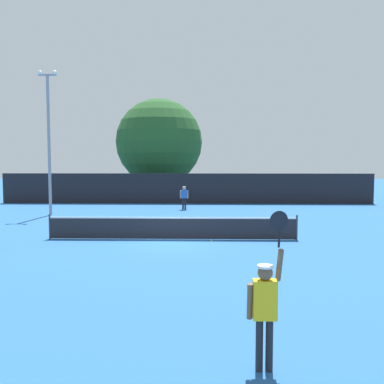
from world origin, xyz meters
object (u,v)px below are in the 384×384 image
tennis_ball (211,240)px  parked_car_mid (210,188)px  light_pole (49,134)px  player_receiving (184,196)px  player_serving (265,301)px  parked_car_near (155,189)px  large_tree (159,142)px

tennis_ball → parked_car_mid: size_ratio=0.02×
light_pole → parked_car_mid: (10.13, 14.51, -4.20)m
player_receiving → tennis_ball: size_ratio=23.31×
player_serving → parked_car_mid: 33.86m
light_pole → parked_car_near: size_ratio=2.01×
light_pole → parked_car_mid: size_ratio=2.05×
player_serving → player_receiving: bearing=95.9°
player_serving → parked_car_near: size_ratio=0.59×
parked_car_near → parked_car_mid: same height
parked_car_near → player_receiving: bearing=-78.1°
player_receiving → parked_car_near: bearing=-71.7°
player_serving → light_pole: (-10.44, 19.35, 3.82)m
light_pole → parked_car_near: light_pole is taller
player_serving → large_tree: 33.09m
player_receiving → large_tree: (-2.73, 9.95, 4.07)m
tennis_ball → light_pole: size_ratio=0.01×
player_serving → light_pole: bearing=118.4°
player_receiving → light_pole: 9.60m
player_serving → light_pole: size_ratio=0.29×
player_receiving → tennis_ball: bearing=98.2°
player_serving → parked_car_near: bearing=99.6°
player_receiving → parked_car_mid: bearing=-100.0°
player_receiving → large_tree: 11.09m
parked_car_near → parked_car_mid: bearing=14.5°
player_receiving → parked_car_near: (-3.10, 9.40, -0.19)m
large_tree → parked_car_near: size_ratio=2.04×
player_serving → large_tree: bearing=98.8°
large_tree → parked_car_mid: 6.51m
tennis_ball → parked_car_mid: 22.85m
tennis_ball → parked_car_mid: parked_car_mid is taller
player_receiving → light_pole: (-8.13, -3.16, 4.01)m
tennis_ball → parked_car_near: 21.44m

